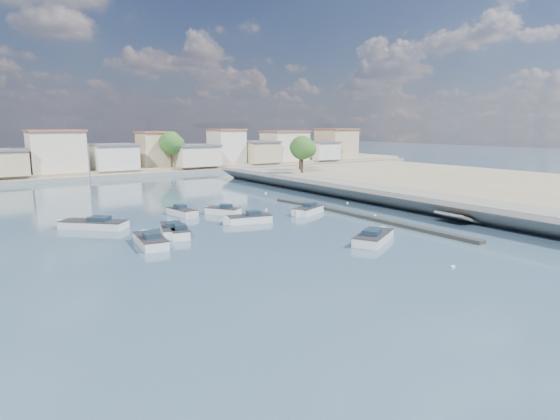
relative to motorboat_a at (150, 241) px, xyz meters
name	(u,v)px	position (x,y,z in m)	size (l,w,h in m)	color
ground	(205,194)	(17.73, 26.17, -0.38)	(400.00, 400.00, 0.00)	#2B4457
seawall_walkway	(423,200)	(36.23, -0.83, 0.52)	(5.00, 90.00, 1.80)	slate
seawall_embankment	(513,188)	(57.83, -0.83, 0.47)	(49.65, 90.00, 2.90)	slate
breakwater	(360,216)	(24.64, -1.14, -0.21)	(2.00, 31.02, 0.35)	black
far_shore_land	(114,166)	(17.73, 78.17, 0.32)	(160.00, 40.00, 1.40)	gray
far_shore_quay	(141,175)	(17.73, 57.17, 0.02)	(160.00, 2.50, 0.80)	slate
far_town	(178,150)	(28.44, 63.09, 4.56)	(113.01, 12.80, 8.35)	beige
shore_trees	(183,146)	(26.07, 54.29, 5.84)	(74.56, 38.32, 7.92)	#38281E
motorboat_a	(150,241)	(0.00, 0.00, 0.00)	(2.69, 6.02, 1.48)	silver
motorboat_b	(179,232)	(3.50, 1.67, 0.00)	(2.69, 4.48, 1.48)	silver
motorboat_c	(247,219)	(12.07, 3.39, 0.00)	(5.47, 2.87, 1.48)	silver
motorboat_d	(307,211)	(20.74, 3.89, 0.00)	(5.20, 3.65, 1.48)	silver
motorboat_e	(172,229)	(3.37, 3.26, 0.00)	(3.43, 5.81, 1.48)	silver
motorboat_f	(221,211)	(12.06, 9.49, 0.00)	(3.66, 4.42, 1.48)	silver
motorboat_g	(183,213)	(7.88, 11.15, 0.00)	(2.37, 5.05, 1.48)	silver
motorboat_h	(374,237)	(17.56, -10.46, 0.00)	(6.27, 4.79, 1.48)	silver
sailboat	(91,224)	(-2.78, 10.13, 0.03)	(6.51, 6.37, 9.00)	silver
mooring_buoys	(334,215)	(22.92, 1.42, -0.33)	(13.87, 41.13, 0.32)	white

